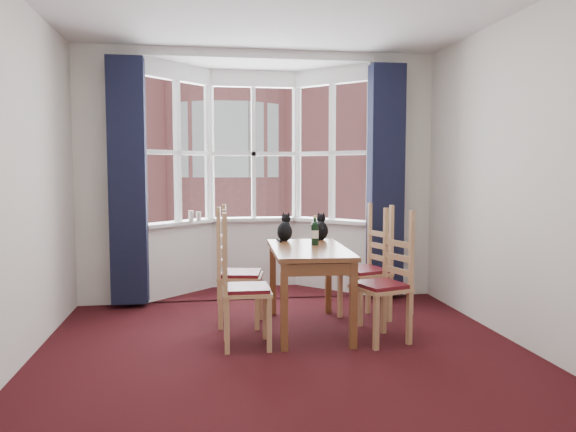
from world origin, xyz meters
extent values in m
plane|color=black|center=(0.00, 0.00, 0.00)|extent=(4.50, 4.50, 0.00)
plane|color=silver|center=(-2.00, 0.00, 1.40)|extent=(0.00, 4.50, 4.50)
plane|color=silver|center=(2.00, 0.00, 1.40)|extent=(0.00, 4.50, 4.50)
plane|color=silver|center=(0.00, -2.25, 1.40)|extent=(4.00, 0.00, 4.00)
cube|color=silver|center=(-1.65, 2.25, 1.40)|extent=(0.70, 0.12, 2.80)
cube|color=silver|center=(1.65, 2.25, 1.40)|extent=(0.70, 0.12, 2.80)
cube|color=#161A33|center=(-1.42, 2.07, 1.35)|extent=(0.38, 0.22, 2.60)
cube|color=#161A33|center=(1.42, 2.07, 1.35)|extent=(0.38, 0.22, 2.60)
cube|color=brown|center=(0.32, 0.94, 0.75)|extent=(0.73, 1.29, 0.04)
cube|color=brown|center=(0.01, 0.37, 0.36)|extent=(0.06, 0.06, 0.73)
cube|color=brown|center=(0.06, 1.53, 0.36)|extent=(0.06, 0.06, 0.73)
cube|color=brown|center=(0.58, 0.34, 0.36)|extent=(0.06, 0.06, 0.73)
cube|color=brown|center=(0.63, 1.50, 0.36)|extent=(0.06, 0.06, 0.73)
cube|color=tan|center=(-0.28, 0.53, 0.48)|extent=(0.41, 0.43, 0.06)
cube|color=#520E15|center=(-0.28, 0.53, 0.49)|extent=(0.37, 0.39, 0.03)
cube|color=tan|center=(-0.29, 1.21, 0.48)|extent=(0.47, 0.48, 0.06)
cube|color=#520E15|center=(-0.29, 1.21, 0.49)|extent=(0.42, 0.44, 0.03)
cube|color=tan|center=(0.86, 0.50, 0.48)|extent=(0.51, 0.52, 0.06)
cube|color=#520E15|center=(0.86, 0.50, 0.49)|extent=(0.46, 0.47, 0.03)
cube|color=tan|center=(0.93, 1.20, 0.48)|extent=(0.51, 0.52, 0.06)
cube|color=#520E15|center=(0.93, 1.20, 0.49)|extent=(0.46, 0.47, 0.03)
ellipsoid|color=black|center=(0.17, 1.42, 0.86)|extent=(0.21, 0.24, 0.20)
sphere|color=black|center=(0.19, 1.49, 0.99)|extent=(0.12, 0.12, 0.09)
cone|color=black|center=(0.16, 1.50, 1.03)|extent=(0.04, 0.04, 0.04)
cone|color=black|center=(0.21, 1.48, 1.03)|extent=(0.04, 0.04, 0.04)
ellipsoid|color=black|center=(0.55, 1.49, 0.86)|extent=(0.19, 0.22, 0.19)
sphere|color=black|center=(0.56, 1.55, 0.98)|extent=(0.11, 0.11, 0.09)
cone|color=black|center=(0.54, 1.56, 1.02)|extent=(0.04, 0.04, 0.04)
cone|color=black|center=(0.59, 1.54, 1.02)|extent=(0.04, 0.04, 0.04)
cylinder|color=black|center=(0.41, 1.09, 0.87)|extent=(0.07, 0.07, 0.20)
sphere|color=black|center=(0.41, 1.09, 0.96)|extent=(0.06, 0.06, 0.06)
cylinder|color=black|center=(0.41, 1.09, 1.00)|extent=(0.03, 0.03, 0.08)
cylinder|color=gold|center=(0.41, 1.09, 1.04)|extent=(0.03, 0.03, 0.02)
cylinder|color=silver|center=(0.41, 1.09, 0.87)|extent=(0.07, 0.07, 0.07)
cylinder|color=white|center=(-0.78, 2.60, 0.93)|extent=(0.06, 0.06, 0.12)
cylinder|color=white|center=(-0.69, 2.63, 0.92)|extent=(0.06, 0.06, 0.11)
plane|color=#333335|center=(0.00, 32.25, -6.00)|extent=(80.00, 80.00, 0.00)
cube|color=#AA5B57|center=(0.00, 14.25, 1.00)|extent=(18.00, 6.00, 14.00)
cylinder|color=#AA5B57|center=(0.00, 11.25, 1.00)|extent=(3.20, 3.20, 14.00)
camera|label=1|loc=(-0.63, -4.07, 1.49)|focal=35.00mm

